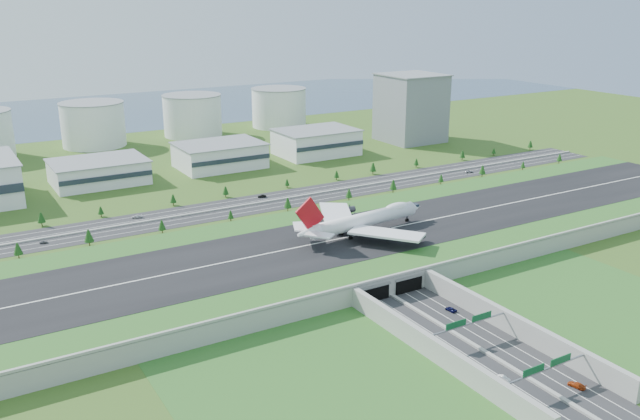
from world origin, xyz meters
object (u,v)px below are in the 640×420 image
car_2 (451,309)px  car_4 (44,242)px  car_3 (577,385)px  car_0 (440,342)px  car_7 (136,216)px  car_5 (262,196)px  car_6 (469,172)px  car_1 (504,378)px  office_tower (411,108)px  boeing_747 (363,220)px

car_2 → car_4: 202.76m
car_3 → car_4: bearing=-73.8°
car_0 → car_3: 47.27m
car_2 → car_7: car_7 is taller
car_3 → car_5: car_5 is taller
car_6 → car_1: bearing=160.1°
car_5 → car_0: bearing=7.1°
car_0 → car_3: size_ratio=0.89×
car_0 → car_4: bearing=123.2°
office_tower → car_7: office_tower is taller
car_1 → car_2: car_2 is taller
car_6 → car_7: size_ratio=0.96×
car_2 → car_7: bearing=-73.4°
car_0 → car_7: (-51.15, 195.65, -0.02)m
car_4 → car_6: size_ratio=0.71×
office_tower → boeing_747: office_tower is taller
office_tower → boeing_747: (-179.66, -193.80, -12.73)m
car_2 → car_5: 178.22m
car_1 → car_6: car_6 is taller
office_tower → car_2: size_ratio=11.00×
car_4 → car_6: (279.03, -1.83, 0.09)m
office_tower → car_0: office_tower is taller
office_tower → car_2: (-188.43, -268.02, -26.69)m
car_2 → car_6: car_6 is taller
office_tower → car_7: 277.01m
office_tower → car_3: size_ratio=9.69×
car_1 → car_6: bearing=34.2°
boeing_747 → car_3: bearing=-100.5°
car_1 → car_3: car_3 is taller
boeing_747 → car_3: (-10.94, -135.64, -13.82)m
car_1 → car_2: 50.37m
boeing_747 → car_1: 124.83m
boeing_747 → car_5: boeing_747 is taller
car_1 → car_2: size_ratio=0.84×
boeing_747 → car_3: boeing_747 is taller
car_6 → car_4: bearing=110.0°
boeing_747 → car_5: (-3.47, 103.92, -13.79)m
office_tower → car_6: office_tower is taller
car_1 → car_5: size_ratio=0.81×
car_1 → car_7: size_ratio=0.73×
car_6 → car_7: car_7 is taller
car_4 → car_7: (51.28, 16.69, 0.16)m
car_0 → car_3: bearing=-63.2°
car_3 → car_5: 239.68m
car_1 → car_4: bearing=101.2°
car_5 → car_7: size_ratio=0.91×
car_3 → car_6: car_3 is taller
car_0 → car_4: car_0 is taller
car_4 → car_5: 129.79m
car_3 → car_4: size_ratio=1.45×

